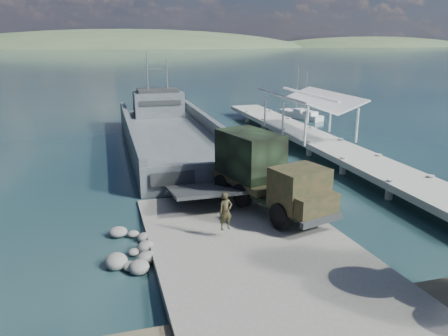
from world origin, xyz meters
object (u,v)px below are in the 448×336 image
Objects in this scene: landing_craft at (171,140)px; military_truck at (265,172)px; soldier at (226,218)px; sailboat_near at (306,116)px; pier at (312,132)px; sailboat_far at (297,114)px.

military_truck is at bearing -81.01° from landing_craft.
landing_craft is 16.74× the size of soldier.
military_truck is at bearing -139.11° from sailboat_near.
pier is 13.92m from landing_craft.
sailboat_far reaches higher than pier.
sailboat_far is (16.76, 31.54, -2.26)m from military_truck.
sailboat_near is (20.05, 11.26, -0.46)m from landing_craft.
pier reaches higher than military_truck.
soldier is 39.27m from sailboat_near.
soldier is 0.30× the size of sailboat_near.
sailboat_near is at bearing 66.01° from pier.
landing_craft is 23.55m from sailboat_far.
pier is at bearing -122.41° from sailboat_far.
sailboat_near is (20.74, 33.33, -1.15)m from soldier.
military_truck is 4.84× the size of soldier.
soldier is at bearing -91.46° from landing_craft.
pier is 22.03× the size of soldier.
sailboat_far reaches higher than soldier.
military_truck is 34.43m from sailboat_near.
pier is 18.17m from military_truck.
sailboat_near reaches higher than pier.
sailboat_far is at bearing 50.87° from soldier.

